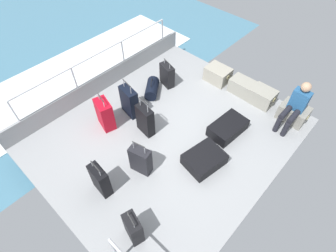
# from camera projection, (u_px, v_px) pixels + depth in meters

# --- Properties ---
(ground_plane) EXTENTS (4.40, 5.20, 0.06)m
(ground_plane) POSITION_uv_depth(u_px,v_px,m) (169.00, 134.00, 5.75)
(ground_plane) COLOR #939699
(gunwale_port) EXTENTS (0.06, 5.20, 0.45)m
(gunwale_port) POSITION_uv_depth(u_px,v_px,m) (104.00, 81.00, 6.52)
(gunwale_port) COLOR #939699
(gunwale_port) RESTS_ON ground_plane
(railing_port) EXTENTS (0.04, 4.20, 1.02)m
(railing_port) POSITION_uv_depth(u_px,v_px,m) (99.00, 62.00, 6.10)
(railing_port) COLOR silver
(railing_port) RESTS_ON ground_plane
(sea_wake) EXTENTS (12.00, 12.00, 0.01)m
(sea_wake) POSITION_uv_depth(u_px,v_px,m) (76.00, 74.00, 7.59)
(sea_wake) COLOR teal
(sea_wake) RESTS_ON ground_plane
(cargo_crate_0) EXTENTS (0.63, 0.45, 0.38)m
(cargo_crate_0) POSITION_uv_depth(u_px,v_px,m) (218.00, 74.00, 6.74)
(cargo_crate_0) COLOR #9E9989
(cargo_crate_0) RESTS_ON ground_plane
(cargo_crate_1) EXTENTS (0.62, 0.39, 0.36)m
(cargo_crate_1) POSITION_uv_depth(u_px,v_px,m) (242.00, 86.00, 6.45)
(cargo_crate_1) COLOR gray
(cargo_crate_1) RESTS_ON ground_plane
(cargo_crate_2) EXTENTS (0.58, 0.42, 0.38)m
(cargo_crate_2) POSITION_uv_depth(u_px,v_px,m) (262.00, 97.00, 6.20)
(cargo_crate_2) COLOR gray
(cargo_crate_2) RESTS_ON ground_plane
(cargo_crate_3) EXTENTS (0.63, 0.44, 0.37)m
(cargo_crate_3) POSITION_uv_depth(u_px,v_px,m) (293.00, 113.00, 5.87)
(cargo_crate_3) COLOR gray
(cargo_crate_3) RESTS_ON ground_plane
(passenger_seated) EXTENTS (0.34, 0.66, 1.07)m
(passenger_seated) POSITION_uv_depth(u_px,v_px,m) (296.00, 105.00, 5.50)
(passenger_seated) COLOR #26598C
(passenger_seated) RESTS_ON ground_plane
(suitcase_0) EXTENTS (0.41, 0.22, 0.78)m
(suitcase_0) POSITION_uv_depth(u_px,v_px,m) (100.00, 180.00, 4.64)
(suitcase_0) COLOR black
(suitcase_0) RESTS_ON ground_plane
(suitcase_1) EXTENTS (0.49, 0.28, 0.89)m
(suitcase_1) POSITION_uv_depth(u_px,v_px,m) (129.00, 102.00, 5.87)
(suitcase_1) COLOR black
(suitcase_1) RESTS_ON ground_plane
(suitcase_2) EXTENTS (0.43, 0.29, 0.80)m
(suitcase_2) POSITION_uv_depth(u_px,v_px,m) (141.00, 160.00, 4.92)
(suitcase_2) COLOR black
(suitcase_2) RESTS_ON ground_plane
(suitcase_3) EXTENTS (0.45, 0.30, 0.70)m
(suitcase_3) POSITION_uv_depth(u_px,v_px,m) (167.00, 75.00, 6.57)
(suitcase_3) COLOR black
(suitcase_3) RESTS_ON ground_plane
(suitcase_4) EXTENTS (0.69, 0.82, 0.27)m
(suitcase_4) POSITION_uv_depth(u_px,v_px,m) (204.00, 159.00, 5.14)
(suitcase_4) COLOR black
(suitcase_4) RESTS_ON ground_plane
(suitcase_5) EXTENTS (0.43, 0.23, 0.91)m
(suitcase_5) POSITION_uv_depth(u_px,v_px,m) (145.00, 120.00, 5.52)
(suitcase_5) COLOR black
(suitcase_5) RESTS_ON ground_plane
(suitcase_6) EXTENTS (0.39, 0.28, 0.68)m
(suitcase_6) POSITION_uv_depth(u_px,v_px,m) (133.00, 228.00, 4.13)
(suitcase_6) COLOR black
(suitcase_6) RESTS_ON ground_plane
(suitcase_7) EXTENTS (0.50, 0.36, 0.83)m
(suitcase_7) POSITION_uv_depth(u_px,v_px,m) (105.00, 114.00, 5.64)
(suitcase_7) COLOR #B70C1E
(suitcase_7) RESTS_ON ground_plane
(suitcase_8) EXTENTS (0.57, 0.86, 0.26)m
(suitcase_8) POSITION_uv_depth(u_px,v_px,m) (228.00, 128.00, 5.66)
(suitcase_8) COLOR black
(suitcase_8) RESTS_ON ground_plane
(duffel_bag) EXTENTS (0.59, 0.65, 0.43)m
(duffel_bag) POSITION_uv_depth(u_px,v_px,m) (152.00, 88.00, 6.45)
(duffel_bag) COLOR black
(duffel_bag) RESTS_ON ground_plane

